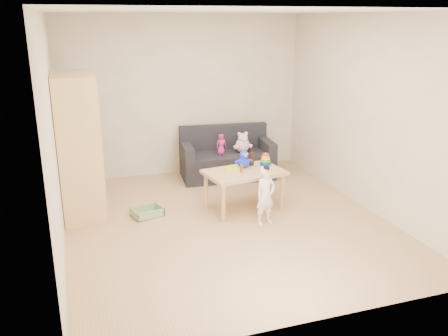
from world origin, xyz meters
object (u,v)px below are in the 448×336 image
object	(u,v)px
wardrobe	(79,146)
play_table	(244,190)
sofa	(227,165)
toddler	(266,196)

from	to	relation	value
wardrobe	play_table	xyz separation A→B (m)	(2.10, -0.56, -0.66)
sofa	toddler	distance (m)	1.92
wardrobe	play_table	distance (m)	2.27
play_table	toddler	size ratio (longest dim) A/B	1.41
sofa	play_table	world-z (taller)	play_table
wardrobe	sofa	size ratio (longest dim) A/B	1.26
sofa	toddler	xyz separation A→B (m)	(-0.13, -1.91, 0.16)
wardrobe	sofa	bearing A→B (deg)	19.20
wardrobe	toddler	size ratio (longest dim) A/B	2.53
sofa	toddler	world-z (taller)	toddler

